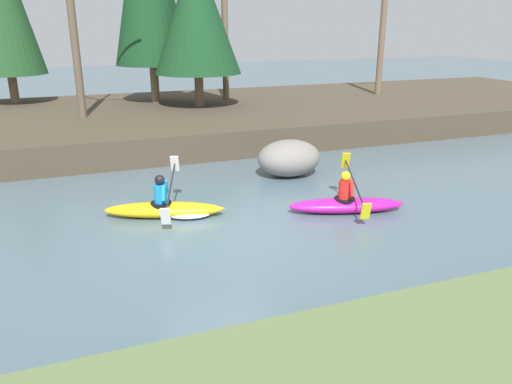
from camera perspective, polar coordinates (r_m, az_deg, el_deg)
ground_plane at (r=10.58m, az=-3.93°, el=-4.85°), size 90.00×90.00×0.00m
riverbank_far at (r=20.73m, az=-12.77°, el=7.88°), size 44.00×10.63×0.92m
conifer_tree_centre at (r=20.97m, az=-6.84°, el=19.79°), size 3.49×3.49×6.10m
bare_tree_upstream at (r=19.48m, az=-20.09°, el=17.17°), size 3.64×3.60×6.61m
bare_tree_mid_upstream at (r=22.91m, az=-3.57°, el=18.68°), size 3.81×3.77×6.94m
bare_tree_mid_downstream at (r=25.18m, az=14.27°, el=18.13°), size 3.78×3.74×6.88m
kayaker_lead at (r=11.87m, az=10.38°, el=-1.27°), size 2.77×2.04×1.20m
kayaker_middle at (r=11.59m, az=-9.93°, el=-1.87°), size 2.75×2.02×1.20m
boulder_midstream at (r=14.45m, az=3.79°, el=3.90°), size 1.86×1.45×1.05m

